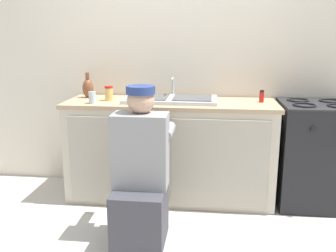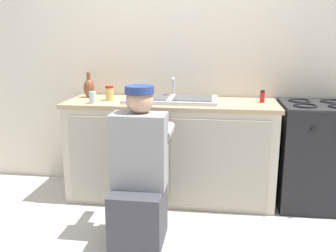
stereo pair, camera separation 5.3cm
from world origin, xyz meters
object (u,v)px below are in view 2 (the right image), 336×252
(stove_range, at_px, (314,154))
(water_glass, at_px, (93,97))
(sink_double_basin, at_px, (171,99))
(vase_decorative, at_px, (89,88))
(plumber_person, at_px, (139,178))
(condiment_jar, at_px, (110,93))
(spice_bottle_red, at_px, (262,97))

(stove_range, xyz_separation_m, water_glass, (-1.88, -0.19, 0.48))
(sink_double_basin, bearing_deg, vase_decorative, 172.50)
(stove_range, relative_size, plumber_person, 0.81)
(vase_decorative, height_order, water_glass, vase_decorative)
(sink_double_basin, bearing_deg, stove_range, -0.10)
(stove_range, bearing_deg, water_glass, -174.14)
(condiment_jar, bearing_deg, stove_range, 1.19)
(sink_double_basin, height_order, condiment_jar, sink_double_basin)
(plumber_person, bearing_deg, spice_bottle_red, 42.09)
(plumber_person, relative_size, vase_decorative, 4.80)
(sink_double_basin, relative_size, condiment_jar, 6.25)
(plumber_person, distance_m, condiment_jar, 0.98)
(sink_double_basin, xyz_separation_m, condiment_jar, (-0.54, -0.04, 0.05))
(spice_bottle_red, height_order, condiment_jar, condiment_jar)
(plumber_person, height_order, vase_decorative, vase_decorative)
(stove_range, bearing_deg, plumber_person, -150.08)
(stove_range, height_order, spice_bottle_red, spice_bottle_red)
(water_glass, xyz_separation_m, condiment_jar, (0.10, 0.16, 0.01))
(stove_range, xyz_separation_m, plumber_person, (-1.36, -0.78, 0.02))
(plumber_person, relative_size, spice_bottle_red, 10.52)
(condiment_jar, bearing_deg, sink_double_basin, 4.12)
(spice_bottle_red, distance_m, water_glass, 1.44)
(stove_range, distance_m, plumber_person, 1.57)
(stove_range, xyz_separation_m, spice_bottle_red, (-0.46, 0.03, 0.49))
(sink_double_basin, relative_size, spice_bottle_red, 7.62)
(water_glass, bearing_deg, condiment_jar, 57.14)
(sink_double_basin, height_order, stove_range, sink_double_basin)
(plumber_person, relative_size, water_glass, 11.04)
(condiment_jar, bearing_deg, plumber_person, -60.96)
(plumber_person, xyz_separation_m, condiment_jar, (-0.41, 0.75, 0.48))
(plumber_person, bearing_deg, condiment_jar, 119.04)
(sink_double_basin, relative_size, water_glass, 8.00)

